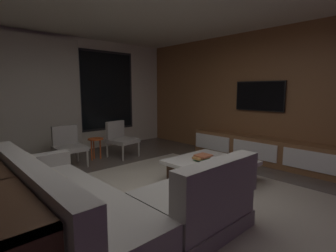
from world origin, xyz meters
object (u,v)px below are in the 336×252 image
(sectional_couch, at_px, (101,206))
(media_console, at_px, (261,151))
(side_stool, at_px, (95,142))
(mounted_tv, at_px, (259,96))
(book_stack_on_coffee_table, at_px, (202,157))
(accent_chair_near_window, at_px, (120,137))
(coffee_table, at_px, (211,171))
(accent_chair_by_curtain, at_px, (68,144))

(sectional_couch, distance_m, media_console, 3.66)
(side_stool, bearing_deg, mounted_tv, -42.17)
(book_stack_on_coffee_table, distance_m, accent_chair_near_window, 2.29)
(accent_chair_near_window, bearing_deg, sectional_couch, -125.76)
(coffee_table, distance_m, book_stack_on_coffee_table, 0.26)
(sectional_couch, distance_m, coffee_table, 2.00)
(mounted_tv, bearing_deg, accent_chair_near_window, 132.29)
(coffee_table, distance_m, accent_chair_by_curtain, 2.80)
(accent_chair_by_curtain, xyz_separation_m, side_stool, (0.60, 0.04, -0.06))
(sectional_couch, xyz_separation_m, side_stool, (1.28, 2.64, 0.08))
(sectional_couch, height_order, accent_chair_near_window, sectional_couch)
(side_stool, distance_m, mounted_tv, 3.58)
(sectional_couch, height_order, accent_chair_by_curtain, sectional_couch)
(book_stack_on_coffee_table, xyz_separation_m, media_console, (1.75, -0.11, -0.16))
(accent_chair_near_window, distance_m, accent_chair_by_curtain, 1.14)
(accent_chair_near_window, distance_m, media_console, 3.03)
(accent_chair_near_window, xyz_separation_m, mounted_tv, (2.01, -2.21, 0.92))
(coffee_table, bearing_deg, media_console, -0.12)
(accent_chair_near_window, height_order, mounted_tv, mounted_tv)
(book_stack_on_coffee_table, distance_m, side_stool, 2.47)
(book_stack_on_coffee_table, relative_size, media_console, 0.09)
(accent_chair_near_window, bearing_deg, side_stool, 169.31)
(coffee_table, distance_m, side_stool, 2.61)
(sectional_couch, relative_size, book_stack_on_coffee_table, 9.08)
(sectional_couch, bearing_deg, media_console, 2.00)
(sectional_couch, xyz_separation_m, book_stack_on_coffee_table, (1.91, 0.24, 0.12))
(side_stool, height_order, media_console, media_console)
(sectional_couch, bearing_deg, book_stack_on_coffee_table, 7.25)
(side_stool, bearing_deg, accent_chair_near_window, -10.69)
(sectional_couch, relative_size, side_stool, 5.43)
(book_stack_on_coffee_table, bearing_deg, media_console, -3.76)
(sectional_couch, distance_m, accent_chair_by_curtain, 2.69)
(coffee_table, relative_size, book_stack_on_coffee_table, 4.21)
(accent_chair_by_curtain, distance_m, mounted_tv, 3.99)
(sectional_couch, distance_m, accent_chair_near_window, 3.13)
(sectional_couch, distance_m, book_stack_on_coffee_table, 1.92)
(accent_chair_near_window, height_order, media_console, accent_chair_near_window)
(accent_chair_near_window, distance_m, side_stool, 0.56)
(sectional_couch, height_order, coffee_table, sectional_couch)
(coffee_table, height_order, accent_chair_near_window, accent_chair_near_window)
(sectional_couch, bearing_deg, mounted_tv, 4.85)
(accent_chair_by_curtain, xyz_separation_m, mounted_tv, (3.15, -2.27, 0.92))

